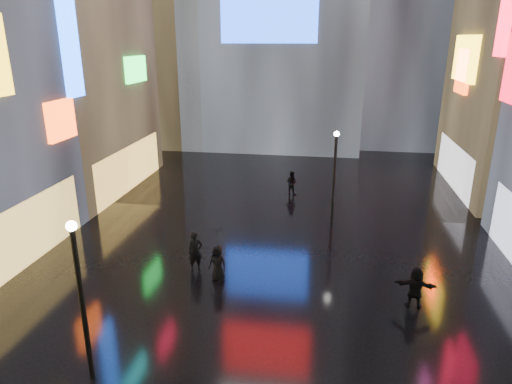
# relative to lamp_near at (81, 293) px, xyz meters

# --- Properties ---
(ground) EXTENTS (140.00, 140.00, 0.00)m
(ground) POSITION_rel_lamp_near_xyz_m (4.51, 11.83, -2.94)
(ground) COLOR black
(ground) RESTS_ON ground
(building_left_far) EXTENTS (10.28, 12.00, 22.00)m
(building_left_far) POSITION_rel_lamp_near_xyz_m (-11.47, 17.83, 8.04)
(building_left_far) COLOR black
(building_left_far) RESTS_ON ground
(tower_flank_left) EXTENTS (10.00, 10.00, 26.00)m
(tower_flank_left) POSITION_rel_lamp_near_xyz_m (-9.49, 33.83, 10.06)
(tower_flank_left) COLOR black
(tower_flank_left) RESTS_ON ground
(lamp_near) EXTENTS (0.30, 0.30, 5.20)m
(lamp_near) POSITION_rel_lamp_near_xyz_m (0.00, 0.00, 0.00)
(lamp_near) COLOR black
(lamp_near) RESTS_ON ground
(lamp_far) EXTENTS (0.30, 0.30, 5.20)m
(lamp_far) POSITION_rel_lamp_near_xyz_m (7.24, 13.98, 0.00)
(lamp_far) COLOR black
(lamp_far) RESTS_ON ground
(pedestrian_4) EXTENTS (0.87, 0.67, 1.60)m
(pedestrian_4) POSITION_rel_lamp_near_xyz_m (2.41, 6.44, -2.14)
(pedestrian_4) COLOR black
(pedestrian_4) RESTS_ON ground
(pedestrian_5) EXTENTS (1.62, 0.66, 1.70)m
(pedestrian_5) POSITION_rel_lamp_near_xyz_m (10.42, 5.61, -2.10)
(pedestrian_5) COLOR black
(pedestrian_5) RESTS_ON ground
(pedestrian_6) EXTENTS (0.79, 0.72, 1.82)m
(pedestrian_6) POSITION_rel_lamp_near_xyz_m (1.22, 7.15, -2.04)
(pedestrian_6) COLOR black
(pedestrian_6) RESTS_ON ground
(pedestrian_7) EXTENTS (0.93, 0.84, 1.56)m
(pedestrian_7) POSITION_rel_lamp_near_xyz_m (4.53, 18.41, -2.17)
(pedestrian_7) COLOR black
(pedestrian_7) RESTS_ON ground
(umbrella_2) EXTENTS (1.29, 1.28, 0.83)m
(umbrella_2) POSITION_rel_lamp_near_xyz_m (2.41, 6.44, -0.93)
(umbrella_2) COLOR black
(umbrella_2) RESTS_ON pedestrian_4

